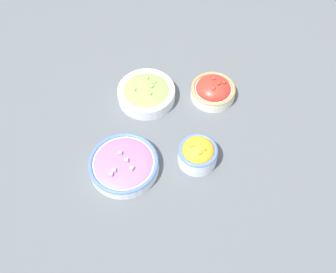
# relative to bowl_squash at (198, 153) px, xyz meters

# --- Properties ---
(ground_plane) EXTENTS (3.00, 3.00, 0.00)m
(ground_plane) POSITION_rel_bowl_squash_xyz_m (-0.06, -0.08, -0.04)
(ground_plane) COLOR #4C5156
(bowl_squash) EXTENTS (0.11, 0.11, 0.09)m
(bowl_squash) POSITION_rel_bowl_squash_xyz_m (0.00, 0.00, 0.00)
(bowl_squash) COLOR silver
(bowl_squash) RESTS_ON ground_plane
(bowl_cherry_tomatoes) EXTENTS (0.14, 0.14, 0.07)m
(bowl_cherry_tomatoes) POSITION_rel_bowl_squash_xyz_m (-0.24, 0.06, -0.01)
(bowl_cherry_tomatoes) COLOR silver
(bowl_cherry_tomatoes) RESTS_ON ground_plane
(bowl_red_onion) EXTENTS (0.20, 0.20, 0.05)m
(bowl_red_onion) POSITION_rel_bowl_squash_xyz_m (0.03, -0.21, -0.02)
(bowl_red_onion) COLOR silver
(bowl_red_onion) RESTS_ON ground_plane
(bowl_lettuce) EXTENTS (0.18, 0.18, 0.06)m
(bowl_lettuce) POSITION_rel_bowl_squash_xyz_m (-0.23, -0.16, -0.01)
(bowl_lettuce) COLOR silver
(bowl_lettuce) RESTS_ON ground_plane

